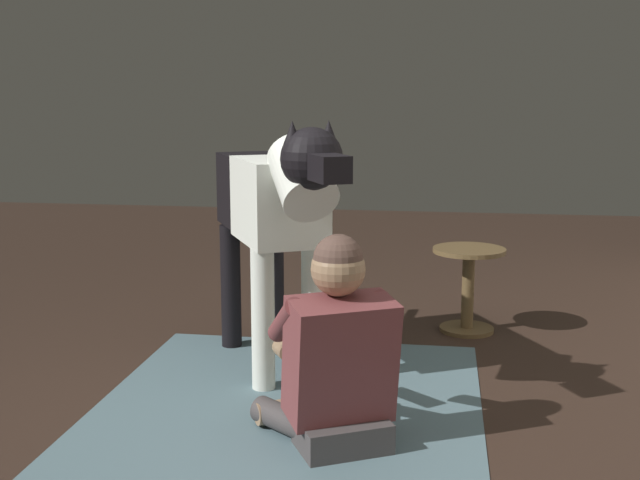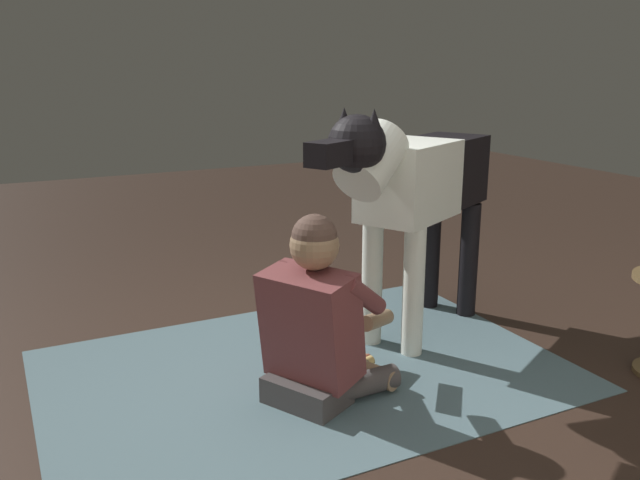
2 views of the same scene
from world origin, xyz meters
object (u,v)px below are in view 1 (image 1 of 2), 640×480
Objects in this scene: hot_dog_on_plate at (310,405)px; round_side_table at (468,282)px; large_dog at (275,208)px; person_sitting_on_floor at (336,358)px.

round_side_table reaches higher than hot_dog_on_plate.
large_dog is 0.95m from hot_dog_on_plate.
round_side_table is (-1.30, 0.70, 0.27)m from hot_dog_on_plate.
person_sitting_on_floor is at bearing 27.63° from hot_dog_on_plate.
large_dog is 3.04× the size of round_side_table.
round_side_table is (-1.59, 0.55, -0.05)m from person_sitting_on_floor.
round_side_table is at bearing 131.63° from large_dog.
large_dog is 1.37m from round_side_table.
person_sitting_on_floor is 0.97m from large_dog.
hot_dog_on_plate is at bearing -152.37° from person_sitting_on_floor.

